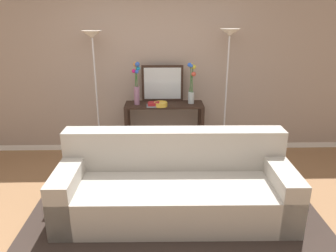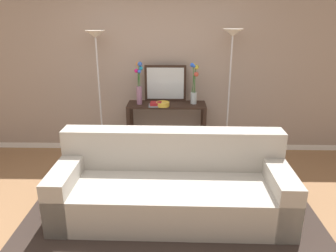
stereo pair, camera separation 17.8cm
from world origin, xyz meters
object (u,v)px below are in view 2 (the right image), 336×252
(vase_tall_flowers, at_px, (139,84))
(book_stack, at_px, (156,104))
(floor_lamp_left, at_px, (97,60))
(vase_short_flowers, at_px, (194,85))
(floor_lamp_right, at_px, (231,59))
(console_table, at_px, (167,121))
(wall_mirror, at_px, (165,83))
(couch, at_px, (172,187))
(book_row_under_console, at_px, (150,153))
(fruit_bowl, at_px, (163,104))

(vase_tall_flowers, xyz_separation_m, book_stack, (0.25, -0.11, -0.28))
(floor_lamp_left, relative_size, vase_short_flowers, 3.16)
(floor_lamp_right, distance_m, book_stack, 1.24)
(console_table, xyz_separation_m, wall_mirror, (-0.02, 0.17, 0.54))
(console_table, relative_size, vase_short_flowers, 1.93)
(couch, bearing_deg, vase_short_flowers, 78.36)
(book_row_under_console, bearing_deg, floor_lamp_left, -178.28)
(couch, xyz_separation_m, console_table, (-0.09, 1.48, 0.27))
(floor_lamp_right, relative_size, fruit_bowl, 9.83)
(couch, xyz_separation_m, fruit_bowl, (-0.15, 1.35, 0.57))
(floor_lamp_right, bearing_deg, console_table, 178.65)
(book_stack, height_order, book_row_under_console, book_stack)
(floor_lamp_right, bearing_deg, wall_mirror, 168.48)
(wall_mirror, height_order, vase_tall_flowers, vase_tall_flowers)
(vase_short_flowers, bearing_deg, couch, -101.64)
(floor_lamp_right, bearing_deg, floor_lamp_left, -180.00)
(wall_mirror, distance_m, book_stack, 0.40)
(vase_tall_flowers, distance_m, fruit_bowl, 0.45)
(fruit_bowl, bearing_deg, floor_lamp_left, 173.34)
(wall_mirror, bearing_deg, vase_short_flowers, -19.27)
(console_table, distance_m, vase_short_flowers, 0.68)
(vase_short_flowers, bearing_deg, book_stack, -165.04)
(book_stack, bearing_deg, vase_tall_flowers, 155.70)
(fruit_bowl, bearing_deg, console_table, 68.20)
(vase_short_flowers, height_order, fruit_bowl, vase_short_flowers)
(floor_lamp_left, height_order, vase_short_flowers, floor_lamp_left)
(book_row_under_console, bearing_deg, floor_lamp_right, -1.04)
(vase_tall_flowers, height_order, book_stack, vase_tall_flowers)
(couch, relative_size, floor_lamp_right, 1.31)
(console_table, height_order, book_row_under_console, console_table)
(console_table, bearing_deg, book_stack, -139.75)
(floor_lamp_right, xyz_separation_m, wall_mirror, (-0.93, 0.19, -0.39))
(vase_tall_flowers, xyz_separation_m, book_row_under_console, (0.13, 0.02, -1.09))
(couch, height_order, book_stack, book_stack)
(vase_tall_flowers, relative_size, vase_short_flowers, 1.04)
(vase_tall_flowers, bearing_deg, console_table, 2.53)
(couch, bearing_deg, fruit_bowl, 96.16)
(floor_lamp_left, bearing_deg, couch, -53.57)
(console_table, bearing_deg, book_row_under_console, -180.00)
(wall_mirror, distance_m, book_row_under_console, 1.10)
(fruit_bowl, relative_size, book_row_under_console, 0.49)
(floor_lamp_left, bearing_deg, floor_lamp_right, 0.00)
(vase_short_flowers, xyz_separation_m, book_stack, (-0.55, -0.15, -0.25))
(book_stack, xyz_separation_m, book_row_under_console, (-0.12, 0.13, -0.82))
(console_table, bearing_deg, wall_mirror, 97.35)
(wall_mirror, height_order, book_row_under_console, wall_mirror)
(vase_short_flowers, height_order, book_stack, vase_short_flowers)
(wall_mirror, bearing_deg, floor_lamp_left, -168.85)
(wall_mirror, bearing_deg, fruit_bowl, -95.81)
(vase_short_flowers, distance_m, fruit_bowl, 0.54)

